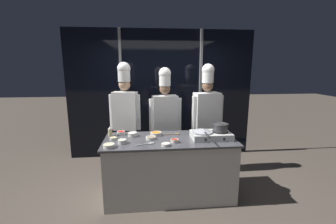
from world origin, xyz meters
TOP-DOWN VIEW (x-y plane):
  - ground_plane at (0.00, 0.00)m, footprint 24.00×24.00m
  - window_wall_back at (0.00, 1.63)m, footprint 3.93×0.09m
  - demo_counter at (0.00, 0.00)m, footprint 1.91×0.83m
  - portable_stove at (0.61, -0.05)m, footprint 0.57×0.38m
  - frying_pan at (0.47, -0.05)m, footprint 0.31×0.54m
  - stock_pot at (0.74, -0.05)m, footprint 0.24×0.22m
  - squeeze_bottle_oil at (-0.89, 0.22)m, footprint 0.06×0.06m
  - prep_bowl_mushrooms at (-0.28, 0.01)m, footprint 0.15×0.15m
  - prep_bowl_rice at (-0.55, 0.18)m, footprint 0.14×0.14m
  - prep_bowl_bean_sprouts at (-0.67, -0.14)m, footprint 0.12×0.12m
  - prep_bowl_garlic at (-0.09, -0.29)m, footprint 0.12×0.12m
  - prep_bowl_chili_flakes at (0.05, -0.17)m, footprint 0.11×0.11m
  - prep_bowl_carrots at (-0.19, 0.19)m, footprint 0.17×0.17m
  - prep_bowl_bell_pepper at (-0.73, 0.28)m, footprint 0.13×0.13m
  - prep_bowl_ginger at (-0.82, 0.04)m, footprint 0.10×0.10m
  - prep_bowl_noodles at (-0.83, -0.28)m, footprint 0.15×0.15m
  - serving_spoon_slotted at (0.11, 0.20)m, footprint 0.25×0.06m
  - serving_spoon_solid at (-0.31, -0.20)m, footprint 0.27×0.13m
  - chef_head at (-0.70, 0.82)m, footprint 0.54×0.30m
  - chef_sous at (0.00, 0.79)m, footprint 0.58×0.27m
  - chef_line at (0.76, 0.79)m, footprint 0.60×0.32m

SIDE VIEW (x-z plane):
  - ground_plane at x=0.00m, z-range 0.00..0.00m
  - demo_counter at x=0.00m, z-range 0.00..0.91m
  - serving_spoon_slotted at x=0.11m, z-range 0.90..0.92m
  - serving_spoon_solid at x=-0.31m, z-range 0.90..0.92m
  - prep_bowl_ginger at x=-0.82m, z-range 0.91..0.94m
  - prep_bowl_garlic at x=-0.09m, z-range 0.91..0.94m
  - prep_bowl_mushrooms at x=-0.28m, z-range 0.91..0.95m
  - prep_bowl_chili_flakes at x=0.05m, z-range 0.91..0.96m
  - prep_bowl_noodles at x=-0.83m, z-range 0.91..0.96m
  - prep_bowl_carrots at x=-0.19m, z-range 0.91..0.96m
  - prep_bowl_bell_pepper at x=-0.73m, z-range 0.91..0.96m
  - prep_bowl_bean_sprouts at x=-0.67m, z-range 0.91..0.96m
  - prep_bowl_rice at x=-0.55m, z-range 0.91..0.97m
  - portable_stove at x=0.61m, z-range 0.90..1.01m
  - squeeze_bottle_oil at x=-0.89m, z-range 0.90..1.05m
  - frying_pan at x=0.47m, z-range 1.01..1.06m
  - stock_pot at x=0.74m, z-range 1.01..1.13m
  - chef_sous at x=0.00m, z-range 0.15..2.08m
  - chef_line at x=0.76m, z-range 0.15..2.14m
  - chef_head at x=-0.70m, z-range 0.19..2.21m
  - window_wall_back at x=0.00m, z-range 0.00..2.70m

